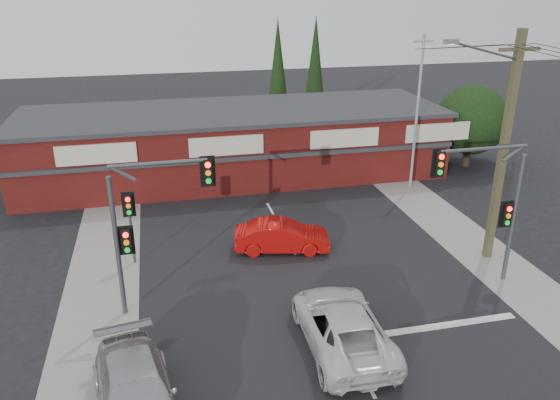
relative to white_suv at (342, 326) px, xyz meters
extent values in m
plane|color=black|center=(0.14, 1.73, -0.78)|extent=(120.00, 120.00, 0.00)
cube|color=black|center=(0.14, 6.73, -0.78)|extent=(14.00, 70.00, 0.01)
cube|color=gray|center=(-8.36, 6.73, -0.77)|extent=(3.00, 70.00, 0.02)
cube|color=gray|center=(8.64, 6.73, -0.77)|extent=(3.00, 70.00, 0.02)
cube|color=silver|center=(3.64, 0.23, -0.77)|extent=(6.50, 0.35, 0.01)
imported|color=silver|center=(0.00, 0.00, 0.00)|extent=(2.73, 5.70, 1.57)
imported|color=#ABAEB0|center=(-6.82, -1.84, -0.01)|extent=(2.97, 5.61, 1.55)
imported|color=#B80D0B|center=(-0.36, 7.43, -0.06)|extent=(4.59, 2.40, 1.44)
cube|color=silver|center=(0.14, -1.94, -0.77)|extent=(0.12, 1.60, 0.01)
cube|color=silver|center=(0.14, 2.84, -0.77)|extent=(0.12, 1.60, 0.01)
cube|color=silver|center=(0.14, 7.62, -0.77)|extent=(0.12, 1.60, 0.01)
cube|color=silver|center=(0.14, 12.40, -0.77)|extent=(0.12, 1.60, 0.01)
cube|color=silver|center=(0.14, 17.18, -0.77)|extent=(0.12, 1.60, 0.01)
cube|color=silver|center=(0.14, 21.96, -0.77)|extent=(0.12, 1.60, 0.01)
cube|color=silver|center=(0.14, 26.74, -0.77)|extent=(0.12, 1.60, 0.01)
cube|color=#440F0D|center=(-0.86, 18.73, 1.22)|extent=(26.00, 8.00, 4.00)
cube|color=#2D2D30|center=(-0.86, 18.73, 3.32)|extent=(26.40, 8.40, 0.25)
cube|color=beige|center=(-8.86, 14.68, 2.32)|extent=(4.20, 0.12, 1.10)
cube|color=beige|center=(-1.86, 14.68, 2.32)|extent=(4.20, 0.12, 1.10)
cube|color=beige|center=(5.14, 14.68, 2.32)|extent=(4.20, 0.12, 1.10)
cube|color=beige|center=(11.14, 14.68, 2.32)|extent=(4.20, 0.12, 1.10)
cube|color=#2D2D30|center=(-0.86, 14.63, 1.52)|extent=(26.00, 0.15, 0.25)
cylinder|color=#2D2116|center=(14.64, 16.73, 0.12)|extent=(0.50, 0.50, 1.80)
sphere|color=black|center=(14.64, 16.73, 2.42)|extent=(4.60, 4.60, 4.60)
sphere|color=black|center=(16.14, 17.73, 1.72)|extent=(3.40, 3.40, 3.40)
sphere|color=black|center=(13.34, 18.13, 1.52)|extent=(2.80, 2.80, 2.80)
cylinder|color=#2D2116|center=(3.64, 25.73, 0.22)|extent=(0.24, 0.24, 2.00)
cone|color=black|center=(3.64, 25.73, 4.72)|extent=(1.80, 1.80, 7.50)
cylinder|color=#2D2116|center=(7.14, 27.73, 0.22)|extent=(0.24, 0.24, 2.00)
cone|color=black|center=(7.14, 27.73, 4.72)|extent=(1.80, 1.80, 7.50)
cylinder|color=#47494C|center=(-7.36, 3.73, 1.97)|extent=(0.18, 0.18, 5.50)
cylinder|color=#47494C|center=(-5.66, 3.73, 5.07)|extent=(3.40, 0.14, 0.14)
cylinder|color=#47494C|center=(-6.85, 3.73, 4.77)|extent=(0.82, 0.14, 0.63)
cube|color=black|center=(-3.96, 3.73, 4.62)|extent=(0.32, 0.22, 0.95)
cube|color=black|center=(-3.96, 3.80, 4.62)|extent=(0.55, 0.04, 1.15)
cylinder|color=#FF0C07|center=(-3.96, 3.60, 4.92)|extent=(0.20, 0.06, 0.20)
cylinder|color=orange|center=(-3.96, 3.60, 4.62)|extent=(0.20, 0.06, 0.20)
cylinder|color=#0CE526|center=(-3.96, 3.60, 4.32)|extent=(0.20, 0.06, 0.20)
cube|color=black|center=(-7.01, 3.73, 2.22)|extent=(0.32, 0.22, 0.95)
cube|color=black|center=(-7.01, 3.80, 2.22)|extent=(0.55, 0.04, 1.15)
cylinder|color=#FF0C07|center=(-7.01, 3.60, 2.52)|extent=(0.20, 0.06, 0.20)
cylinder|color=orange|center=(-7.01, 3.60, 2.22)|extent=(0.20, 0.06, 0.20)
cylinder|color=#0CE526|center=(-7.01, 3.60, 1.92)|extent=(0.20, 0.06, 0.20)
cylinder|color=#47494C|center=(8.14, 2.73, 1.97)|extent=(0.18, 0.18, 5.50)
cylinder|color=#47494C|center=(6.34, 2.73, 5.07)|extent=(3.60, 0.14, 0.14)
cylinder|color=#47494C|center=(7.60, 2.73, 4.77)|extent=(0.82, 0.14, 0.63)
cube|color=black|center=(4.54, 2.73, 4.62)|extent=(0.32, 0.22, 0.95)
cube|color=black|center=(4.54, 2.80, 4.62)|extent=(0.55, 0.04, 1.15)
cylinder|color=#FF0C07|center=(4.54, 2.60, 4.92)|extent=(0.20, 0.06, 0.20)
cylinder|color=orange|center=(4.54, 2.60, 4.62)|extent=(0.20, 0.06, 0.20)
cylinder|color=#0CE526|center=(4.54, 2.60, 4.32)|extent=(0.20, 0.06, 0.20)
cube|color=black|center=(7.79, 2.73, 2.22)|extent=(0.32, 0.22, 0.95)
cube|color=black|center=(7.79, 2.80, 2.22)|extent=(0.55, 0.04, 1.15)
cylinder|color=#FF0C07|center=(7.79, 2.60, 2.52)|extent=(0.20, 0.06, 0.20)
cylinder|color=orange|center=(7.79, 2.60, 2.22)|extent=(0.20, 0.06, 0.20)
cylinder|color=#0CE526|center=(7.79, 2.60, 1.92)|extent=(0.20, 0.06, 0.20)
cylinder|color=#47494C|center=(-7.06, 7.73, 0.72)|extent=(0.12, 0.12, 3.00)
cube|color=black|center=(-7.06, 7.73, 2.02)|extent=(0.32, 0.22, 0.95)
cube|color=black|center=(-7.06, 7.80, 2.02)|extent=(0.55, 0.04, 1.15)
cylinder|color=#FF0C07|center=(-7.06, 7.60, 2.32)|extent=(0.20, 0.06, 0.20)
cylinder|color=orange|center=(-7.06, 7.60, 2.02)|extent=(0.20, 0.06, 0.20)
cylinder|color=#0CE526|center=(-7.06, 7.60, 1.72)|extent=(0.20, 0.06, 0.20)
cube|color=#4E472B|center=(8.64, 4.73, 4.22)|extent=(0.30, 0.30, 10.00)
cube|color=#4E472B|center=(8.64, 4.73, 8.42)|extent=(1.80, 0.14, 0.14)
cylinder|color=#47494C|center=(7.04, 4.58, 8.42)|extent=(3.23, 0.39, 0.89)
cube|color=slate|center=(5.44, 4.43, 8.82)|extent=(0.55, 0.25, 0.18)
cylinder|color=silver|center=(5.44, 4.43, 8.72)|extent=(0.28, 0.28, 0.05)
cylinder|color=gray|center=(9.14, 13.73, 3.72)|extent=(0.16, 0.16, 9.00)
cube|color=gray|center=(9.14, 13.73, 7.82)|extent=(1.20, 0.10, 0.10)
cylinder|color=black|center=(8.29, 9.23, 8.02)|extent=(0.73, 9.01, 1.22)
cylinder|color=black|center=(8.89, 9.23, 8.02)|extent=(0.52, 9.00, 1.22)
cylinder|color=black|center=(9.48, 9.23, 8.02)|extent=(0.31, 9.00, 1.22)
camera|label=1|loc=(-5.62, -14.75, 10.97)|focal=35.00mm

